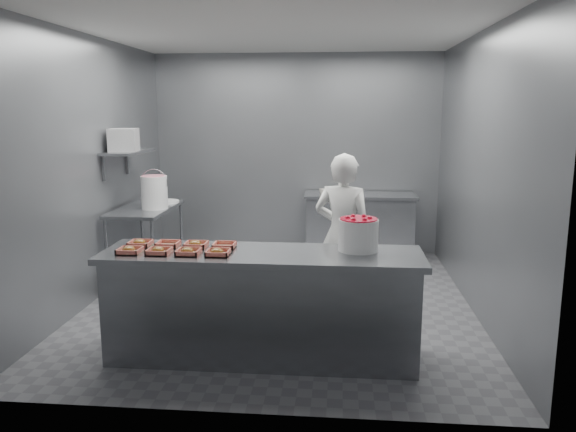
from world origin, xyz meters
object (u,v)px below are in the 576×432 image
object	(u,v)px
tray_5	(168,244)
worker	(343,234)
tray_7	(224,245)
tray_6	(196,244)
strawberry_tub	(358,233)
back_counter	(359,226)
glaze_bucket	(154,191)
tray_4	(140,243)
prep_table	(147,233)
tray_3	(218,252)
tray_0	(130,250)
appliance	(124,140)
service_counter	(262,305)
tray_2	(188,251)
tray_1	(159,251)

from	to	relation	value
tray_5	worker	world-z (taller)	worker
tray_5	tray_7	world-z (taller)	same
tray_6	strawberry_tub	distance (m)	1.36
back_counter	tray_5	xyz separation A→B (m)	(-1.71, -3.13, 0.47)
glaze_bucket	tray_4	bearing A→B (deg)	-75.46
prep_table	tray_7	xyz separation A→B (m)	(1.32, -1.83, 0.33)
back_counter	tray_3	world-z (taller)	tray_3
tray_5	tray_6	xyz separation A→B (m)	(0.24, -0.00, 0.00)
tray_0	appliance	world-z (taller)	appliance
prep_table	tray_5	xyz separation A→B (m)	(0.84, -1.83, 0.33)
service_counter	tray_3	distance (m)	0.59
tray_3	tray_0	bearing A→B (deg)	180.00
service_counter	tray_7	xyz separation A→B (m)	(-0.33, 0.12, 0.47)
tray_2	appliance	xyz separation A→B (m)	(-1.25, 1.95, 0.77)
tray_7	strawberry_tub	distance (m)	1.11
tray_4	tray_5	world-z (taller)	tray_4
strawberry_tub	appliance	distance (m)	3.17
tray_1	tray_0	bearing A→B (deg)	180.00
prep_table	tray_5	size ratio (longest dim) A/B	6.40
tray_0	strawberry_tub	world-z (taller)	strawberry_tub
service_counter	tray_0	xyz separation A→B (m)	(-1.05, -0.12, 0.47)
tray_2	tray_6	xyz separation A→B (m)	(0.00, 0.24, 0.00)
tray_6	tray_7	xyz separation A→B (m)	(0.24, 0.00, -0.00)
service_counter	tray_2	bearing A→B (deg)	-168.08
service_counter	glaze_bucket	distance (m)	2.50
prep_table	strawberry_tub	distance (m)	3.07
tray_5	appliance	distance (m)	2.13
tray_5	tray_7	bearing A→B (deg)	0.00
tray_0	worker	bearing A→B (deg)	36.13
tray_2	glaze_bucket	world-z (taller)	glaze_bucket
glaze_bucket	tray_1	bearing A→B (deg)	-70.82
tray_1	tray_6	bearing A→B (deg)	45.25
strawberry_tub	tray_1	bearing A→B (deg)	-171.21
tray_1	tray_7	size ratio (longest dim) A/B	1.00
back_counter	tray_5	size ratio (longest dim) A/B	8.01
strawberry_tub	tray_4	bearing A→B (deg)	-179.88
tray_1	tray_7	world-z (taller)	tray_1
back_counter	appliance	distance (m)	3.31
tray_1	glaze_bucket	world-z (taller)	glaze_bucket
prep_table	glaze_bucket	distance (m)	0.53
tray_6	tray_7	size ratio (longest dim) A/B	1.00
tray_6	tray_7	world-z (taller)	tray_6
prep_table	tray_2	xyz separation A→B (m)	(1.08, -2.07, 0.33)
tray_3	tray_7	xyz separation A→B (m)	(0.00, 0.24, -0.00)
prep_table	service_counter	bearing A→B (deg)	-49.76
tray_7	glaze_bucket	xyz separation A→B (m)	(-1.18, 1.76, 0.18)
tray_1	glaze_bucket	bearing A→B (deg)	109.18
tray_4	glaze_bucket	bearing A→B (deg)	104.54
tray_7	strawberry_tub	xyz separation A→B (m)	(1.11, 0.00, 0.12)
worker	glaze_bucket	size ratio (longest dim) A/B	3.50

